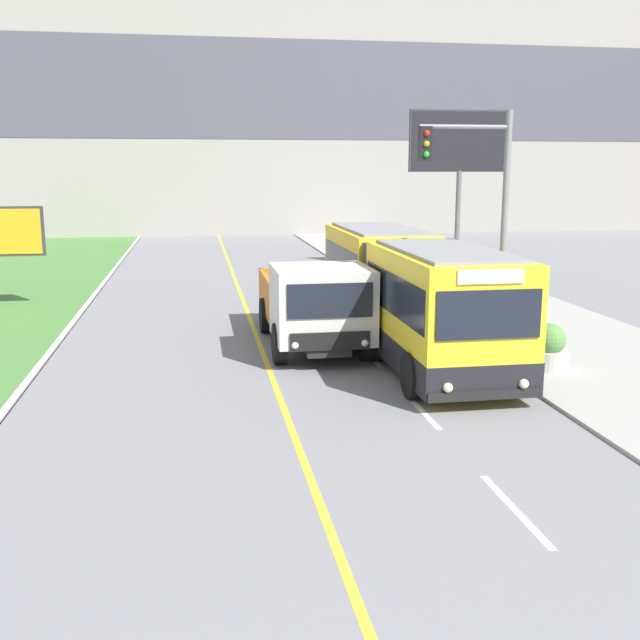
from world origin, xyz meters
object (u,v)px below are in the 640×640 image
planter_round_second (488,318)px  traffic_light_mast (481,207)px  billboard_large (460,148)px  planter_round_near (549,349)px  dump_truck (316,307)px  city_bus (406,291)px

planter_round_second → traffic_light_mast: bearing=-117.5°
billboard_large → planter_round_near: 19.32m
billboard_large → planter_round_second: 15.76m
planter_round_near → planter_round_second: bearing=90.0°
traffic_light_mast → planter_round_second: bearing=62.5°
dump_truck → traffic_light_mast: size_ratio=1.05×
planter_round_near → planter_round_second: size_ratio=0.97×
planter_round_near → billboard_large: bearing=77.2°
city_bus → planter_round_second: 2.92m
city_bus → traffic_light_mast: size_ratio=1.91×
dump_truck → planter_round_second: (5.20, 0.93, -0.64)m
dump_truck → traffic_light_mast: bearing=-27.6°
city_bus → planter_round_near: size_ratio=10.62×
dump_truck → planter_round_near: 5.99m
billboard_large → city_bus: bearing=-114.4°
city_bus → planter_round_second: size_ratio=10.27×
dump_truck → planter_round_second: size_ratio=5.65×
billboard_large → planter_round_near: bearing=-102.8°
dump_truck → billboard_large: (9.33, 15.23, 4.55)m
dump_truck → planter_round_near: size_ratio=5.84×
dump_truck → city_bus: bearing=5.2°
planter_round_near → planter_round_second: planter_round_second is taller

